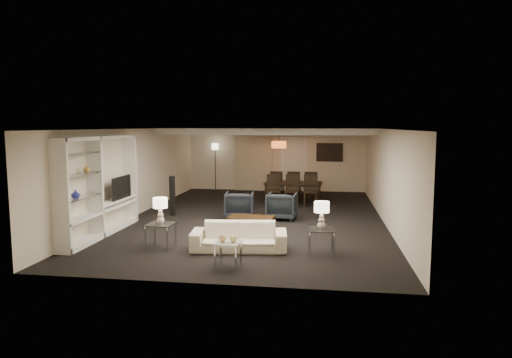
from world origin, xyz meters
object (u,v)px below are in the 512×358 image
Objects in this scene: table_lamp_right at (322,215)px; sofa at (239,236)px; chair_fl at (277,185)px; armchair_left at (239,205)px; marble_table at (228,254)px; chair_nr at (310,191)px; vase_blue at (75,194)px; side_table_left at (161,235)px; vase_amber at (87,169)px; dining_table at (293,192)px; table_lamp_left at (160,211)px; side_table_right at (321,241)px; chair_nl at (273,190)px; floor_lamp at (215,167)px; pendant_light at (279,145)px; chair_nm at (292,190)px; floor_speaker at (172,196)px; armchair_right at (282,206)px; chair_fr at (311,186)px; television at (118,187)px; chair_fm at (294,185)px; coffee_table at (251,225)px.

sofa is at bearing 180.00° from table_lamp_right.
armchair_left is at bearing 84.10° from chair_fl.
chair_nr reaches higher than marble_table.
sofa is at bearing 4.93° from vase_blue.
side_table_left is (-1.70, 0.00, -0.04)m from sofa.
marble_table is 3.95m from vase_amber.
sofa is 3.36m from armchair_left.
armchair_left is 0.42× the size of dining_table.
table_lamp_left is 1.82m from vase_blue.
side_table_right is 2.91× the size of vase_blue.
marble_table is 6.60m from chair_nl.
table_lamp_left is at bearing 80.79° from chair_fl.
table_lamp_right is 0.30× the size of floor_lamp.
table_lamp_left is at bearing 147.09° from marble_table.
pendant_light is 1.15× the size of marble_table.
vase_amber is at bearing -125.50° from chair_nm.
side_table_right is 0.54× the size of chair_fl.
vase_amber is 0.14× the size of floor_speaker.
chair_nl is at bearing 82.11° from sofa.
pendant_light is 0.52× the size of chair_nr.
table_lamp_left reaches higher than armchair_right.
chair_fr is (1.32, 6.79, 0.21)m from sofa.
vase_blue is at bearing 46.21° from armchair_right.
table_lamp_left is at bearing 180.00° from table_lamp_right.
chair_fr is at bearing 53.30° from floor_speaker.
pendant_light reaches higher than vase_amber.
dining_table reaches higher than side_table_left.
pendant_light is at bearing 102.60° from side_table_right.
armchair_right is at bearing -67.67° from television.
table_lamp_right is 0.56× the size of chair_nr.
dining_table is 1.92× the size of chair_fr.
vase_amber is at bearing -130.00° from chair_nl.
pendant_light reaches higher than chair_fl.
side_table_right is 6.98m from chair_fl.
chair_nm is (3.31, 2.12, -0.07)m from floor_speaker.
chair_nr is 1.00× the size of chair_fl.
chair_nl is (1.82, 5.49, -0.29)m from table_lamp_left.
vase_blue is 0.19× the size of chair_fl.
dining_table is 0.67m from chair_fm.
vase_blue is 7.17m from chair_nm.
coffee_table is 1.94× the size of table_lamp_left.
table_lamp_left reaches higher than side_table_right.
vase_amber reaches higher than chair_fl.
side_table_right is (1.54, -6.90, -1.67)m from pendant_light.
dining_table is at bearing -53.36° from pendant_light.
chair_nr is (0.72, 2.19, 0.13)m from armchair_right.
floor_speaker is at bearing -147.80° from chair_nl.
side_table_right is 0.54× the size of chair_fm.
floor_speaker reaches higher than sofa.
chair_nm reaches higher than dining_table.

